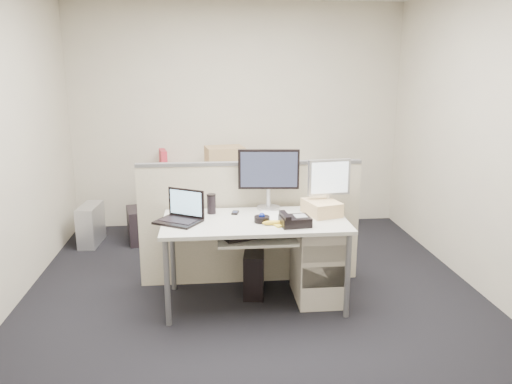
{
  "coord_description": "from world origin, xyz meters",
  "views": [
    {
      "loc": [
        -0.37,
        -3.87,
        1.94
      ],
      "look_at": [
        0.02,
        0.15,
        0.93
      ],
      "focal_mm": 35.0,
      "sensor_mm": 36.0,
      "label": 1
    }
  ],
  "objects": [
    {
      "name": "floor",
      "position": [
        0.0,
        0.0,
        -0.01
      ],
      "size": [
        4.0,
        4.5,
        0.01
      ],
      "primitive_type": "cube",
      "color": "black",
      "rests_on": "ground"
    },
    {
      "name": "wall_back",
      "position": [
        0.0,
        2.25,
        1.35
      ],
      "size": [
        4.0,
        0.02,
        2.7
      ],
      "primitive_type": "cube",
      "color": "#B3A997",
      "rests_on": "ground"
    },
    {
      "name": "wall_front",
      "position": [
        0.0,
        -2.25,
        1.35
      ],
      "size": [
        4.0,
        0.02,
        2.7
      ],
      "primitive_type": "cube",
      "color": "#B3A997",
      "rests_on": "ground"
    },
    {
      "name": "wall_right",
      "position": [
        2.0,
        0.0,
        1.35
      ],
      "size": [
        0.02,
        4.5,
        2.7
      ],
      "primitive_type": "cube",
      "color": "#B3A997",
      "rests_on": "ground"
    },
    {
      "name": "desk",
      "position": [
        0.0,
        0.0,
        0.66
      ],
      "size": [
        1.5,
        0.75,
        0.73
      ],
      "color": "beige",
      "rests_on": "floor"
    },
    {
      "name": "keyboard_tray",
      "position": [
        0.0,
        -0.18,
        0.62
      ],
      "size": [
        0.62,
        0.32,
        0.02
      ],
      "primitive_type": "cube",
      "color": "beige",
      "rests_on": "desk"
    },
    {
      "name": "drawer_pedestal",
      "position": [
        0.55,
        0.05,
        0.33
      ],
      "size": [
        0.4,
        0.55,
        0.65
      ],
      "primitive_type": "cube",
      "color": "beige",
      "rests_on": "floor"
    },
    {
      "name": "cubicle_partition",
      "position": [
        0.0,
        0.45,
        0.55
      ],
      "size": [
        2.0,
        0.06,
        1.1
      ],
      "primitive_type": "cube",
      "color": "#B1AB8D",
      "rests_on": "floor"
    },
    {
      "name": "back_counter",
      "position": [
        0.0,
        1.93,
        0.36
      ],
      "size": [
        2.0,
        0.6,
        0.72
      ],
      "primitive_type": "cube",
      "color": "beige",
      "rests_on": "floor"
    },
    {
      "name": "monitor_main",
      "position": [
        0.15,
        0.32,
        0.99
      ],
      "size": [
        0.55,
        0.25,
        0.53
      ],
      "primitive_type": "cube",
      "rotation": [
        0.0,
        0.0,
        -0.1
      ],
      "color": "black",
      "rests_on": "desk"
    },
    {
      "name": "monitor_small",
      "position": [
        0.65,
        0.18,
        0.95
      ],
      "size": [
        0.39,
        0.22,
        0.45
      ],
      "primitive_type": "cube",
      "rotation": [
        0.0,
        0.0,
        0.11
      ],
      "color": "#B7B7BC",
      "rests_on": "desk"
    },
    {
      "name": "laptop",
      "position": [
        -0.62,
        -0.02,
        0.86
      ],
      "size": [
        0.42,
        0.39,
        0.25
      ],
      "primitive_type": "cube",
      "rotation": [
        0.0,
        0.0,
        -0.54
      ],
      "color": "black",
      "rests_on": "desk"
    },
    {
      "name": "trackball",
      "position": [
        0.05,
        -0.07,
        0.75
      ],
      "size": [
        0.15,
        0.15,
        0.05
      ],
      "primitive_type": "cylinder",
      "rotation": [
        0.0,
        0.0,
        0.25
      ],
      "color": "black",
      "rests_on": "desk"
    },
    {
      "name": "desk_phone",
      "position": [
        0.3,
        -0.18,
        0.77
      ],
      "size": [
        0.25,
        0.21,
        0.07
      ],
      "primitive_type": "cube",
      "rotation": [
        0.0,
        0.0,
        0.12
      ],
      "color": "black",
      "rests_on": "desk"
    },
    {
      "name": "paper_stack",
      "position": [
        0.15,
        0.06,
        0.74
      ],
      "size": [
        0.31,
        0.35,
        0.01
      ],
      "primitive_type": "cube",
      "rotation": [
        0.0,
        0.0,
        -0.3
      ],
      "color": "silver",
      "rests_on": "desk"
    },
    {
      "name": "sticky_pad",
      "position": [
        0.18,
        -0.18,
        0.74
      ],
      "size": [
        0.11,
        0.11,
        0.01
      ],
      "primitive_type": "cube",
      "rotation": [
        0.0,
        0.0,
        0.37
      ],
      "color": "gold",
      "rests_on": "desk"
    },
    {
      "name": "travel_mug",
      "position": [
        -0.35,
        0.22,
        0.81
      ],
      "size": [
        0.08,
        0.08,
        0.16
      ],
      "primitive_type": "cylinder",
      "rotation": [
        0.0,
        0.0,
        -0.03
      ],
      "color": "black",
      "rests_on": "desk"
    },
    {
      "name": "banana",
      "position": [
        0.13,
        -0.15,
        0.75
      ],
      "size": [
        0.17,
        0.05,
        0.04
      ],
      "primitive_type": "ellipsoid",
      "rotation": [
        0.0,
        0.0,
        0.03
      ],
      "color": "yellow",
      "rests_on": "desk"
    },
    {
      "name": "cellphone",
      "position": [
        -0.15,
        0.2,
        0.74
      ],
      "size": [
        0.07,
        0.11,
        0.01
      ],
      "primitive_type": "cube",
      "rotation": [
        0.0,
        0.0,
        -0.22
      ],
      "color": "black",
      "rests_on": "desk"
    },
    {
      "name": "manila_folders",
      "position": [
        0.58,
        0.1,
        0.79
      ],
      "size": [
        0.32,
        0.37,
        0.12
      ],
      "primitive_type": "cube",
      "rotation": [
        0.0,
        0.0,
        0.27
      ],
      "color": "tan",
      "rests_on": "desk"
    },
    {
      "name": "keyboard",
      "position": [
        -0.05,
        -0.14,
        0.64
      ],
      "size": [
        0.46,
        0.29,
        0.02
      ],
      "primitive_type": "cube",
      "rotation": [
        0.0,
        0.0,
        0.35
      ],
      "color": "black",
      "rests_on": "keyboard_tray"
    },
    {
      "name": "pc_tower_desk",
      "position": [
        0.01,
        0.2,
        0.2
      ],
      "size": [
        0.22,
        0.44,
        0.39
      ],
      "primitive_type": "cube",
      "rotation": [
        0.0,
        0.0,
        -0.13
      ],
      "color": "black",
      "rests_on": "floor"
    },
    {
      "name": "pc_tower_spare_dark",
      "position": [
        -1.2,
        1.63,
        0.19
      ],
      "size": [
        0.26,
        0.44,
        0.39
      ],
      "primitive_type": "cube",
      "rotation": [
        0.0,
        0.0,
        0.23
      ],
      "color": "black",
      "rests_on": "floor"
    },
    {
      "name": "pc_tower_spare_silver",
      "position": [
        -1.7,
        1.63,
        0.22
      ],
      "size": [
        0.23,
        0.49,
        0.45
      ],
      "primitive_type": "cube",
      "rotation": [
        0.0,
        0.0,
        -0.07
      ],
      "color": "#B7B7BC",
      "rests_on": "floor"
    },
    {
      "name": "cardboard_box_left",
      "position": [
        -0.18,
        1.88,
        0.88
      ],
      "size": [
        0.48,
        0.39,
        0.32
      ],
      "primitive_type": "cube",
      "rotation": [
        0.0,
        0.0,
        0.17
      ],
      "color": "tan",
      "rests_on": "back_counter"
    },
    {
      "name": "cardboard_box_right",
      "position": [
        0.34,
        1.81,
        0.85
      ],
      "size": [
        0.44,
        0.4,
        0.26
      ],
      "primitive_type": "cube",
      "rotation": [
        0.0,
        0.0,
        -0.41
      ],
      "color": "tan",
      "rests_on": "back_counter"
    },
    {
      "name": "red_binder",
      "position": [
        -0.9,
        2.03,
        0.86
      ],
      "size": [
        0.12,
        0.3,
        0.27
      ],
      "primitive_type": "cube",
      "rotation": [
        0.0,
        0.0,
        0.19
      ],
      "color": "#B22433",
      "rests_on": "back_counter"
    }
  ]
}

